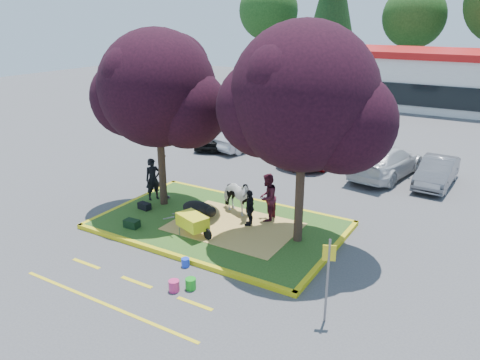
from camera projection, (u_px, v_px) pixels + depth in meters
The scene contains 32 objects.
ground at pixel (219, 227), 16.40m from camera, with size 90.00×90.00×0.00m, color #424244.
median_island at pixel (219, 225), 16.38m from camera, with size 8.00×5.00×0.15m, color #224816.
curb_near at pixel (173, 256), 14.29m from camera, with size 8.30×0.16×0.15m, color yellow.
curb_far at pixel (255, 201), 18.46m from camera, with size 8.30×0.16×0.15m, color yellow.
curb_left at pixel (132, 202), 18.35m from camera, with size 0.16×5.30×0.15m, color yellow.
curb_right at pixel (330, 254), 14.41m from camera, with size 0.16×5.30×0.15m, color yellow.
straw_bedding at pixel (234, 226), 16.06m from camera, with size 4.20×3.00×0.01m, color #E4BA5E.
tree_purple_left at pixel (158, 94), 16.59m from camera, with size 5.06×4.20×6.51m.
tree_purple_right at pixel (304, 104), 13.61m from camera, with size 5.30×4.40×6.82m.
fire_lane_stripe_a at pixel (86, 264), 13.97m from camera, with size 1.10×0.12×0.01m, color yellow.
fire_lane_stripe_b at pixel (137, 282), 13.00m from camera, with size 1.10×0.12×0.01m, color yellow.
fire_lane_stripe_c at pixel (195, 304), 12.04m from camera, with size 1.10×0.12×0.01m, color yellow.
fire_lane_long at pixel (104, 304), 12.03m from camera, with size 6.00×0.10×0.01m, color yellow.
retail_building at pixel (431, 78), 37.33m from camera, with size 20.40×8.40×4.40m.
treeline at pixel (449, 6), 43.66m from camera, with size 46.58×7.80×14.63m.
cow at pixel (236, 196), 16.88m from camera, with size 0.74×1.63×1.37m, color silver.
calf at pixel (198, 209), 16.84m from camera, with size 1.25×0.71×0.54m, color black.
handler at pixel (153, 179), 18.19m from camera, with size 0.60×0.40×1.66m, color black.
visitor_a at pixel (267, 197), 16.31m from camera, with size 0.83×0.65×1.71m, color #481422.
visitor_b at pixel (250, 208), 15.97m from camera, with size 0.76×0.32×1.29m, color black.
wheelbarrow at pixel (193, 222), 15.26m from camera, with size 1.91×0.96×0.72m.
gear_bag_dark at pixel (144, 206), 17.46m from camera, with size 0.49×0.27×0.25m, color black.
gear_bag_green at pixel (132, 224), 15.96m from camera, with size 0.51×0.32×0.27m, color black.
sign_post at pixel (328, 273), 10.91m from camera, with size 0.30×0.15×2.21m.
bucket_green at pixel (191, 284), 12.64m from camera, with size 0.29×0.29×0.31m, color #189F20.
bucket_pink at pixel (174, 286), 12.54m from camera, with size 0.29×0.29×0.32m, color #D32F71.
bucket_blue at pixel (185, 262), 13.78m from camera, with size 0.24×0.24×0.26m, color blue.
car_black at pixel (213, 135), 26.21m from camera, with size 1.49×3.69×1.26m, color black.
car_silver at pixel (245, 138), 25.59m from camera, with size 1.30×3.73×1.23m, color #A7A9AF.
car_red at pixel (318, 147), 23.55m from camera, with size 2.41×5.22×1.45m, color maroon.
car_white at pixel (386, 161), 21.33m from camera, with size 2.01×4.95×1.44m, color silver.
car_grey at pixel (437, 172), 20.19m from camera, with size 1.29×3.71×1.22m, color #595A61.
Camera 1 is at (8.26, -12.43, 7.04)m, focal length 35.00 mm.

